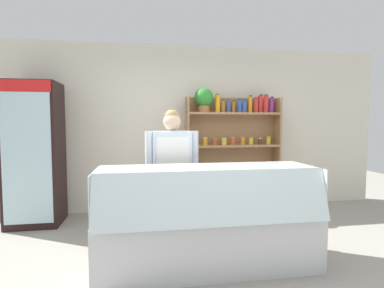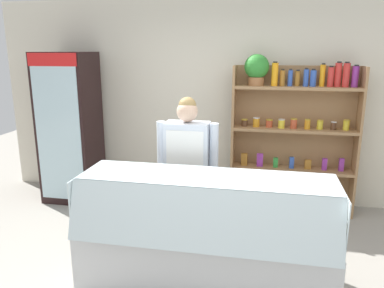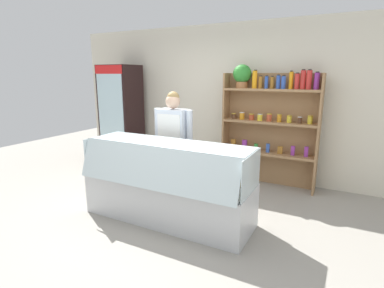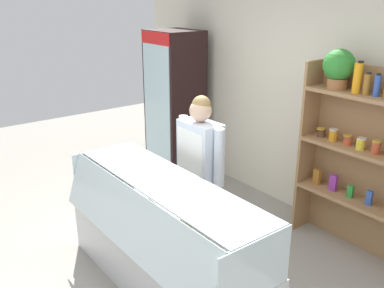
{
  "view_description": "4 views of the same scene",
  "coord_description": "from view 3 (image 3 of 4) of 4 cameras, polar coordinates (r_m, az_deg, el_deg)",
  "views": [
    {
      "loc": [
        -0.73,
        -2.78,
        1.44
      ],
      "look_at": [
        -0.14,
        0.81,
        1.18
      ],
      "focal_mm": 28.0,
      "sensor_mm": 36.0,
      "label": 1
    },
    {
      "loc": [
        0.36,
        -2.84,
        2.04
      ],
      "look_at": [
        -0.34,
        0.65,
        1.14
      ],
      "focal_mm": 35.0,
      "sensor_mm": 36.0,
      "label": 2
    },
    {
      "loc": [
        1.84,
        -2.95,
        1.82
      ],
      "look_at": [
        -0.03,
        0.59,
        0.9
      ],
      "focal_mm": 28.0,
      "sensor_mm": 36.0,
      "label": 3
    },
    {
      "loc": [
        2.57,
        -1.68,
        2.47
      ],
      "look_at": [
        -0.39,
        0.6,
        1.15
      ],
      "focal_mm": 40.0,
      "sensor_mm": 36.0,
      "label": 4
    }
  ],
  "objects": [
    {
      "name": "shelving_unit",
      "position": [
        5.05,
        13.97,
        5.21
      ],
      "size": [
        1.53,
        0.3,
        1.99
      ],
      "color": "#9E754C",
      "rests_on": "ground"
    },
    {
      "name": "shop_clerk",
      "position": [
        4.36,
        -3.61,
        1.35
      ],
      "size": [
        0.63,
        0.25,
        1.59
      ],
      "color": "#383D51",
      "rests_on": "ground"
    },
    {
      "name": "ground_plane",
      "position": [
        3.92,
        -3.78,
        -14.66
      ],
      "size": [
        12.0,
        12.0,
        0.0
      ],
      "primitive_type": "plane",
      "color": "gray"
    },
    {
      "name": "back_wall",
      "position": [
        5.5,
        8.27,
        7.98
      ],
      "size": [
        6.8,
        0.1,
        2.7
      ],
      "primitive_type": "cube",
      "color": "silver",
      "rests_on": "ground"
    },
    {
      "name": "drinks_fridge",
      "position": [
        6.25,
        -13.28,
        5.19
      ],
      "size": [
        0.7,
        0.61,
        2.01
      ],
      "color": "black",
      "rests_on": "ground"
    },
    {
      "name": "deli_display_case",
      "position": [
        3.89,
        -4.73,
        -9.8
      ],
      "size": [
        2.17,
        0.76,
        1.01
      ],
      "color": "silver",
      "rests_on": "ground"
    }
  ]
}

